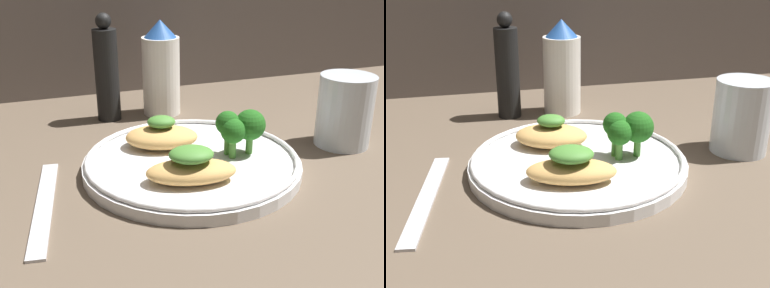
{
  "view_description": "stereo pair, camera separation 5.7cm",
  "coord_description": "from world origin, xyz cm",
  "views": [
    {
      "loc": [
        -18.05,
        -49.86,
        25.67
      ],
      "look_at": [
        0.0,
        0.0,
        3.4
      ],
      "focal_mm": 45.0,
      "sensor_mm": 36.0,
      "label": 1
    },
    {
      "loc": [
        -12.55,
        -51.52,
        25.67
      ],
      "look_at": [
        0.0,
        0.0,
        3.4
      ],
      "focal_mm": 45.0,
      "sensor_mm": 36.0,
      "label": 2
    }
  ],
  "objects": [
    {
      "name": "ground_plane",
      "position": [
        0.0,
        0.0,
        -0.5
      ],
      "size": [
        180.0,
        180.0,
        1.0
      ],
      "primitive_type": "cube",
      "color": "brown"
    },
    {
      "name": "plate",
      "position": [
        0.0,
        0.0,
        0.99
      ],
      "size": [
        26.33,
        26.33,
        2.0
      ],
      "color": "white",
      "rests_on": "ground_plane"
    },
    {
      "name": "grilled_meat_front",
      "position": [
        -2.08,
        -5.52,
        3.05
      ],
      "size": [
        10.79,
        6.96,
        4.11
      ],
      "color": "tan",
      "rests_on": "plate"
    },
    {
      "name": "grilled_meat_middle",
      "position": [
        -2.3,
        5.05,
        2.9
      ],
      "size": [
        10.59,
        8.51,
        4.14
      ],
      "color": "tan",
      "rests_on": "plate"
    },
    {
      "name": "broccoli_bunch",
      "position": [
        5.98,
        -0.62,
        5.06
      ],
      "size": [
        6.1,
        4.31,
        5.67
      ],
      "color": "#4C8E38",
      "rests_on": "plate"
    },
    {
      "name": "sauce_bottle",
      "position": [
        2.67,
        21.73,
        7.14
      ],
      "size": [
        5.91,
        5.91,
        14.92
      ],
      "color": "white",
      "rests_on": "ground_plane"
    },
    {
      "name": "pepper_grinder",
      "position": [
        -5.91,
        21.73,
        7.52
      ],
      "size": [
        3.62,
        3.62,
        16.3
      ],
      "color": "black",
      "rests_on": "ground_plane"
    },
    {
      "name": "drinking_glass",
      "position": [
        22.08,
        0.71,
        4.83
      ],
      "size": [
        7.35,
        7.35,
        9.67
      ],
      "color": "silver",
      "rests_on": "ground_plane"
    },
    {
      "name": "fork",
      "position": [
        -17.65,
        -3.02,
        0.3
      ],
      "size": [
        4.69,
        19.9,
        0.6
      ],
      "color": "silver",
      "rests_on": "ground_plane"
    }
  ]
}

